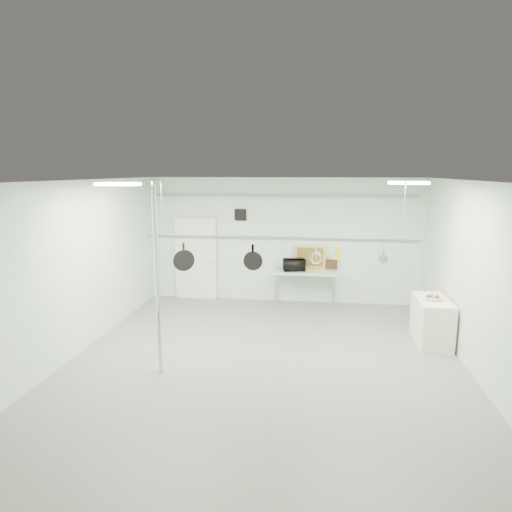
# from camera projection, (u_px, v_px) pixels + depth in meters

# --- Properties ---
(floor) EXTENTS (8.00, 8.00, 0.00)m
(floor) POSITION_uv_depth(u_px,v_px,m) (264.00, 363.00, 8.11)
(floor) COLOR gray
(floor) RESTS_ON ground
(ceiling) EXTENTS (7.00, 8.00, 0.02)m
(ceiling) POSITION_uv_depth(u_px,v_px,m) (265.00, 181.00, 7.52)
(ceiling) COLOR silver
(ceiling) RESTS_ON back_wall
(back_wall) EXTENTS (7.00, 0.02, 3.20)m
(back_wall) POSITION_uv_depth(u_px,v_px,m) (283.00, 241.00, 11.70)
(back_wall) COLOR silver
(back_wall) RESTS_ON floor
(right_wall) EXTENTS (0.02, 8.00, 3.20)m
(right_wall) POSITION_uv_depth(u_px,v_px,m) (480.00, 282.00, 7.35)
(right_wall) COLOR silver
(right_wall) RESTS_ON floor
(door) EXTENTS (1.10, 0.10, 2.20)m
(door) POSITION_uv_depth(u_px,v_px,m) (196.00, 260.00, 12.06)
(door) COLOR silver
(door) RESTS_ON floor
(wall_vent) EXTENTS (0.30, 0.04, 0.30)m
(wall_vent) POSITION_uv_depth(u_px,v_px,m) (241.00, 215.00, 11.71)
(wall_vent) COLOR black
(wall_vent) RESTS_ON back_wall
(conduit_pipe) EXTENTS (6.60, 0.07, 0.07)m
(conduit_pipe) POSITION_uv_depth(u_px,v_px,m) (283.00, 196.00, 11.40)
(conduit_pipe) COLOR gray
(conduit_pipe) RESTS_ON back_wall
(chrome_pole) EXTENTS (0.08, 0.08, 3.20)m
(chrome_pole) POSITION_uv_depth(u_px,v_px,m) (157.00, 280.00, 7.46)
(chrome_pole) COLOR silver
(chrome_pole) RESTS_ON floor
(prep_table) EXTENTS (1.60, 0.70, 0.91)m
(prep_table) POSITION_uv_depth(u_px,v_px,m) (305.00, 274.00, 11.38)
(prep_table) COLOR #A1BEAD
(prep_table) RESTS_ON floor
(side_cabinet) EXTENTS (0.60, 1.20, 0.90)m
(side_cabinet) POSITION_uv_depth(u_px,v_px,m) (432.00, 321.00, 8.97)
(side_cabinet) COLOR white
(side_cabinet) RESTS_ON floor
(pot_rack) EXTENTS (4.80, 0.06, 1.00)m
(pot_rack) POSITION_uv_depth(u_px,v_px,m) (278.00, 237.00, 7.96)
(pot_rack) COLOR #B7B7BC
(pot_rack) RESTS_ON ceiling
(light_panel_left) EXTENTS (0.65, 0.30, 0.05)m
(light_panel_left) POSITION_uv_depth(u_px,v_px,m) (118.00, 184.00, 7.04)
(light_panel_left) COLOR white
(light_panel_left) RESTS_ON ceiling
(light_panel_right) EXTENTS (0.65, 0.30, 0.05)m
(light_panel_right) POSITION_uv_depth(u_px,v_px,m) (409.00, 183.00, 7.79)
(light_panel_right) COLOR white
(light_panel_right) RESTS_ON ceiling
(microwave) EXTENTS (0.59, 0.45, 0.30)m
(microwave) POSITION_uv_depth(u_px,v_px,m) (294.00, 265.00, 11.39)
(microwave) COLOR black
(microwave) RESTS_ON prep_table
(coffee_canister) EXTENTS (0.19, 0.19, 0.21)m
(coffee_canister) POSITION_uv_depth(u_px,v_px,m) (300.00, 267.00, 11.30)
(coffee_canister) COLOR silver
(coffee_canister) RESTS_ON prep_table
(painting_large) EXTENTS (0.78, 0.13, 0.58)m
(painting_large) POSITION_uv_depth(u_px,v_px,m) (310.00, 257.00, 11.59)
(painting_large) COLOR gold
(painting_large) RESTS_ON prep_table
(painting_small) EXTENTS (0.30, 0.09, 0.25)m
(painting_small) POSITION_uv_depth(u_px,v_px,m) (331.00, 264.00, 11.55)
(painting_small) COLOR #321E11
(painting_small) RESTS_ON prep_table
(fruit_bowl) EXTENTS (0.43, 0.43, 0.08)m
(fruit_bowl) POSITION_uv_depth(u_px,v_px,m) (433.00, 298.00, 8.81)
(fruit_bowl) COLOR white
(fruit_bowl) RESTS_ON side_cabinet
(skillet_left) EXTENTS (0.37, 0.24, 0.53)m
(skillet_left) POSITION_uv_depth(u_px,v_px,m) (184.00, 257.00, 8.27)
(skillet_left) COLOR black
(skillet_left) RESTS_ON pot_rack
(skillet_mid) EXTENTS (0.33, 0.08, 0.45)m
(skillet_mid) POSITION_uv_depth(u_px,v_px,m) (253.00, 257.00, 8.09)
(skillet_mid) COLOR black
(skillet_mid) RESTS_ON pot_rack
(skillet_right) EXTENTS (0.34, 0.07, 0.47)m
(skillet_right) POSITION_uv_depth(u_px,v_px,m) (253.00, 257.00, 8.09)
(skillet_right) COLOR black
(skillet_right) RESTS_ON pot_rack
(whisk) EXTENTS (0.21, 0.21, 0.36)m
(whisk) POSITION_uv_depth(u_px,v_px,m) (316.00, 256.00, 7.93)
(whisk) COLOR #B5B5BA
(whisk) RESTS_ON pot_rack
(grater) EXTENTS (0.10, 0.04, 0.25)m
(grater) POSITION_uv_depth(u_px,v_px,m) (338.00, 253.00, 7.87)
(grater) COLOR gold
(grater) RESTS_ON pot_rack
(saucepan) EXTENTS (0.17, 0.10, 0.27)m
(saucepan) POSITION_uv_depth(u_px,v_px,m) (383.00, 255.00, 7.77)
(saucepan) COLOR silver
(saucepan) RESTS_ON pot_rack
(fruit_cluster) EXTENTS (0.24, 0.24, 0.09)m
(fruit_cluster) POSITION_uv_depth(u_px,v_px,m) (433.00, 296.00, 8.80)
(fruit_cluster) COLOR #AD101D
(fruit_cluster) RESTS_ON fruit_bowl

